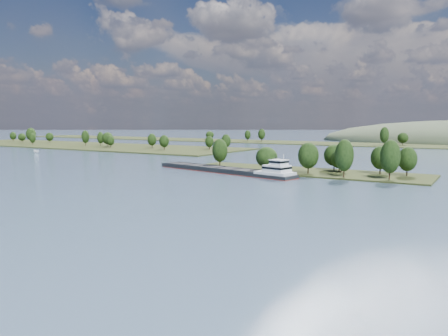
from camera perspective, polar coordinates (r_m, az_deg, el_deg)
The scene contains 6 objects.
ground at distance 128.52m, azimuth 0.30°, elevation -3.25°, with size 1800.00×1800.00×0.00m, color #3B4E67.
tree_island at distance 178.03m, azimuth 12.02°, elevation 0.66°, with size 100.00×30.32×15.20m.
left_bank at distance 385.35m, azimuth -18.26°, elevation 2.89°, with size 300.00×80.00×15.34m.
back_shoreline at distance 392.79m, azimuth 23.19°, elevation 2.73°, with size 900.00×60.00×16.75m.
cargo_barge at distance 176.52m, azimuth 0.92°, elevation -0.27°, with size 70.34×23.08×9.49m.
motorboat at distance 307.69m, azimuth -23.28°, elevation 2.00°, with size 2.38×6.33×2.44m, color white.
Camera 1 is at (65.75, 11.61, 21.13)m, focal length 35.00 mm.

